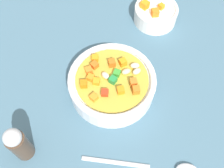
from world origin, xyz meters
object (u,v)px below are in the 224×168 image
at_px(spoon, 157,167).
at_px(pepper_shaker, 18,144).
at_px(soup_bowl_main, 112,83).
at_px(side_bowl_small, 156,13).

height_order(spoon, pepper_shaker, pepper_shaker).
bearing_deg(soup_bowl_main, side_bowl_small, 136.14).
height_order(soup_bowl_main, pepper_shaker, pepper_shaker).
distance_m(soup_bowl_main, side_bowl_small, 0.21).
height_order(soup_bowl_main, spoon, soup_bowl_main).
relative_size(soup_bowl_main, side_bowl_small, 1.70).
relative_size(soup_bowl_main, spoon, 0.88).
bearing_deg(pepper_shaker, spoon, 67.13).
relative_size(spoon, pepper_shaker, 2.11).
bearing_deg(pepper_shaker, side_bowl_small, 125.28).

